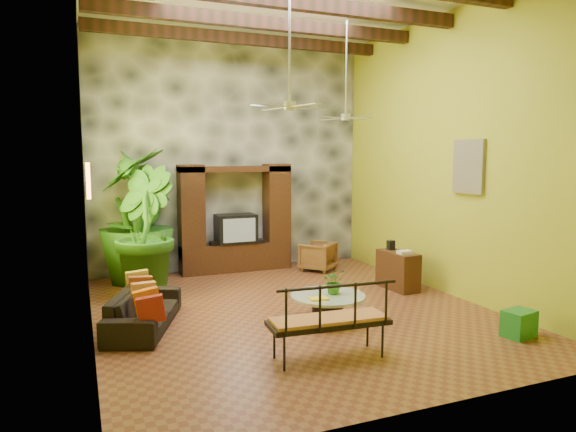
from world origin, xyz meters
name	(u,v)px	position (x,y,z in m)	size (l,w,h in m)	color
ground	(291,310)	(0.00, 0.00, 0.00)	(7.00, 7.00, 0.00)	brown
back_wall	(230,155)	(0.00, 3.50, 2.50)	(6.00, 0.02, 5.00)	gold
left_wall	(85,154)	(-3.00, 0.00, 2.50)	(0.02, 7.00, 5.00)	gold
right_wall	(447,155)	(3.00, 0.00, 2.50)	(0.02, 7.00, 5.00)	gold
stone_accent_wall	(231,155)	(0.00, 3.44, 2.50)	(5.98, 0.10, 4.98)	#323539
ceiling_beams	(292,2)	(0.00, 0.00, 4.78)	(5.95, 5.36, 0.22)	#361A11
entertainment_center	(236,226)	(0.00, 3.14, 0.97)	(2.40, 0.55, 2.30)	black
ceiling_fan_front	(290,92)	(-0.20, -0.40, 3.40)	(1.28, 1.28, 1.86)	#B6B6BB
ceiling_fan_back	(346,106)	(1.60, 1.20, 3.40)	(1.28, 1.28, 1.86)	#B6B6BB
wall_art_mask	(88,181)	(-2.96, 1.00, 2.10)	(0.06, 0.32, 0.55)	orange
wall_art_painting	(469,166)	(2.96, -0.60, 2.30)	(0.06, 0.70, 0.90)	#255E8A
sofa	(144,310)	(-2.30, 0.01, 0.27)	(1.85, 0.73, 0.54)	black
wicker_armchair	(318,256)	(1.66, 2.48, 0.31)	(0.67, 0.69, 0.62)	olive
tall_plant_a	(143,214)	(-1.93, 3.15, 1.31)	(1.38, 0.93, 2.61)	#27671B
tall_plant_b	(143,230)	(-2.08, 1.88, 1.16)	(1.28, 1.03, 2.33)	#235A17
tall_plant_c	(136,216)	(-2.09, 2.90, 1.31)	(1.47, 1.47, 2.62)	#275D18
coffee_table	(328,304)	(0.30, -0.70, 0.26)	(1.12, 1.12, 0.40)	black
centerpiece_plant	(334,281)	(0.43, -0.67, 0.59)	(0.34, 0.30, 0.38)	#2E6B1C
yellow_tray	(318,299)	(0.06, -0.88, 0.41)	(0.26, 0.19, 0.03)	yellow
iron_bench	(332,317)	(-0.34, -2.07, 0.54)	(1.52, 0.64, 0.57)	black
side_console	(398,270)	(2.35, 0.48, 0.35)	(0.39, 0.88, 0.70)	#351F11
green_bin	(519,324)	(2.42, -2.32, 0.18)	(0.42, 0.32, 0.37)	#1F7739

